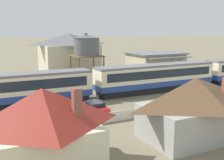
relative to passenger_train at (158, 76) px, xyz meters
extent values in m
plane|color=#7A7056|center=(-3.57, -0.31, -2.27)|extent=(600.00, 600.00, 0.00)
cylinder|color=black|center=(14.03, 0.72, -1.82)|extent=(0.90, 0.18, 0.90)
cube|color=#234293|center=(-0.26, 0.00, -0.97)|extent=(19.43, 3.08, 0.80)
cube|color=beige|center=(-0.26, 0.00, 0.47)|extent=(19.43, 3.08, 2.10)
cube|color=#192330|center=(-0.26, 0.00, 0.58)|extent=(17.88, 3.12, 1.17)
cube|color=slate|center=(-0.26, 0.00, 1.67)|extent=(19.43, 2.89, 0.30)
cube|color=black|center=(-0.26, 0.00, -1.81)|extent=(18.65, 2.65, 0.88)
cylinder|color=black|center=(6.15, -0.72, -1.82)|extent=(0.90, 0.18, 0.90)
cylinder|color=black|center=(6.15, 0.72, -1.82)|extent=(0.90, 0.18, 0.90)
cylinder|color=black|center=(-6.67, -0.72, -1.82)|extent=(0.90, 0.18, 0.90)
cylinder|color=black|center=(-6.67, 0.72, -1.82)|extent=(0.90, 0.18, 0.90)
cube|color=#234293|center=(-20.97, 0.00, -0.97)|extent=(19.43, 3.08, 0.80)
cube|color=beige|center=(-20.97, 0.00, 0.47)|extent=(19.43, 3.08, 2.10)
cube|color=#192330|center=(-20.97, 0.00, 0.58)|extent=(17.88, 3.12, 1.17)
cube|color=slate|center=(-20.97, 0.00, 1.67)|extent=(19.43, 2.89, 0.30)
cube|color=black|center=(-20.97, 0.00, -1.81)|extent=(18.65, 2.65, 0.88)
cylinder|color=black|center=(-14.55, -0.72, -1.82)|extent=(0.90, 0.18, 0.90)
cylinder|color=black|center=(-14.55, 0.72, -1.82)|extent=(0.90, 0.18, 0.90)
cube|color=#665B51|center=(-4.81, 0.00, -2.27)|extent=(100.90, 3.60, 0.01)
cube|color=#4C4238|center=(-4.81, -0.72, -2.25)|extent=(100.90, 0.12, 0.04)
cube|color=#4C4238|center=(-4.81, 0.72, -2.25)|extent=(100.90, 0.12, 0.04)
cube|color=beige|center=(7.73, 11.60, -0.03)|extent=(9.47, 7.39, 4.48)
cube|color=slate|center=(7.73, 11.60, 2.31)|extent=(10.23, 7.98, 0.20)
cube|color=slate|center=(7.73, 7.10, 1.81)|extent=(9.09, 1.60, 0.16)
cylinder|color=brown|center=(7.73, 6.50, -0.27)|extent=(0.14, 0.14, 4.00)
cube|color=beige|center=(-6.91, 21.09, 0.79)|extent=(10.83, 8.49, 6.13)
pyramid|color=slate|center=(-6.91, 21.09, 5.00)|extent=(11.69, 9.17, 2.30)
cube|color=brown|center=(-3.88, 19.39, 5.12)|extent=(0.56, 0.56, 2.07)
cylinder|color=brown|center=(-4.30, 14.50, -0.03)|extent=(0.28, 0.28, 4.49)
cylinder|color=brown|center=(-8.80, 14.50, -0.03)|extent=(0.28, 0.28, 4.49)
cylinder|color=brown|center=(-4.30, 10.00, -0.03)|extent=(0.28, 0.28, 4.49)
cylinder|color=brown|center=(-8.80, 10.00, -0.03)|extent=(0.28, 0.28, 4.49)
cube|color=brown|center=(-6.55, 12.25, 2.30)|extent=(5.00, 5.00, 0.16)
cylinder|color=#56565B|center=(-6.55, 12.25, 3.92)|extent=(4.49, 4.49, 3.08)
cone|color=#56565B|center=(-6.55, 12.25, 5.71)|extent=(4.71, 4.71, 0.50)
cube|color=beige|center=(-20.92, -16.30, -0.78)|extent=(7.06, 5.21, 2.98)
pyramid|color=#9E2D23|center=(-20.92, -16.30, 1.97)|extent=(7.62, 5.62, 2.53)
cube|color=brown|center=(-18.95, -17.34, 2.09)|extent=(0.56, 0.56, 2.28)
cube|color=#9E9E99|center=(-8.18, -16.49, -0.80)|extent=(8.61, 5.38, 2.94)
pyramid|color=brown|center=(-8.18, -16.49, 1.81)|extent=(9.30, 5.81, 2.28)
cube|color=white|center=(-2.68, -9.72, -1.75)|extent=(47.54, 0.06, 1.05)
cube|color=red|center=(-19.35, -6.45, -1.79)|extent=(4.18, 1.89, 0.63)
cube|color=#192330|center=(-19.47, -6.45, -1.24)|extent=(2.11, 1.59, 0.47)
cylinder|color=black|center=(-18.09, -7.28, -1.96)|extent=(0.62, 0.20, 0.62)
cylinder|color=black|center=(-18.05, -5.69, -1.96)|extent=(0.62, 0.20, 0.62)
cylinder|color=black|center=(-20.65, -7.21, -1.96)|extent=(0.62, 0.20, 0.62)
cylinder|color=black|center=(-20.61, -5.62, -1.96)|extent=(0.62, 0.20, 0.62)
cube|color=red|center=(-12.87, -5.89, -1.78)|extent=(1.97, 4.23, 0.65)
cube|color=#192330|center=(-12.86, -6.02, -1.23)|extent=(1.64, 2.14, 0.45)
cylinder|color=black|center=(-12.10, -4.57, -1.96)|extent=(0.62, 0.20, 0.62)
cylinder|color=black|center=(-13.73, -4.63, -1.96)|extent=(0.62, 0.20, 0.62)
cylinder|color=black|center=(-12.01, -7.15, -1.96)|extent=(0.62, 0.20, 0.62)
cylinder|color=black|center=(-13.63, -7.21, -1.96)|extent=(0.62, 0.20, 0.62)
camera|label=1|loc=(-24.73, -33.87, 6.91)|focal=45.00mm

